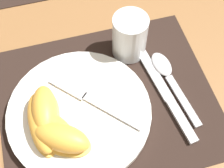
# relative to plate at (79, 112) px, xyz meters

# --- Properties ---
(ground_plane) EXTENTS (3.00, 3.00, 0.00)m
(ground_plane) POSITION_rel_plate_xyz_m (0.06, 0.02, -0.01)
(ground_plane) COLOR olive
(placemat) EXTENTS (0.40, 0.33, 0.00)m
(placemat) POSITION_rel_plate_xyz_m (0.06, 0.02, -0.01)
(placemat) COLOR black
(placemat) RESTS_ON ground_plane
(plate) EXTENTS (0.26, 0.26, 0.02)m
(plate) POSITION_rel_plate_xyz_m (0.00, 0.00, 0.00)
(plate) COLOR white
(plate) RESTS_ON placemat
(juice_glass) EXTENTS (0.07, 0.07, 0.09)m
(juice_glass) POSITION_rel_plate_xyz_m (0.13, 0.11, 0.03)
(juice_glass) COLOR silver
(juice_glass) RESTS_ON placemat
(knife) EXTENTS (0.05, 0.22, 0.01)m
(knife) POSITION_rel_plate_xyz_m (0.17, -0.00, -0.01)
(knife) COLOR #BCBCC1
(knife) RESTS_ON placemat
(spoon) EXTENTS (0.05, 0.17, 0.01)m
(spoon) POSITION_rel_plate_xyz_m (0.18, 0.04, -0.00)
(spoon) COLOR #BCBCC1
(spoon) RESTS_ON placemat
(fork) EXTENTS (0.15, 0.16, 0.00)m
(fork) POSITION_rel_plate_xyz_m (0.02, 0.02, 0.01)
(fork) COLOR #BCBCC1
(fork) RESTS_ON plate
(citrus_wedge_0) EXTENTS (0.06, 0.10, 0.04)m
(citrus_wedge_0) POSITION_rel_plate_xyz_m (-0.06, 0.01, 0.03)
(citrus_wedge_0) COLOR #F7C656
(citrus_wedge_0) RESTS_ON plate
(citrus_wedge_1) EXTENTS (0.05, 0.12, 0.03)m
(citrus_wedge_1) POSITION_rel_plate_xyz_m (-0.07, -0.01, 0.02)
(citrus_wedge_1) COLOR #F7C656
(citrus_wedge_1) RESTS_ON plate
(citrus_wedge_2) EXTENTS (0.10, 0.11, 0.03)m
(citrus_wedge_2) POSITION_rel_plate_xyz_m (-0.05, -0.03, 0.02)
(citrus_wedge_2) COLOR #F7C656
(citrus_wedge_2) RESTS_ON plate
(citrus_wedge_3) EXTENTS (0.11, 0.10, 0.04)m
(citrus_wedge_3) POSITION_rel_plate_xyz_m (-0.04, -0.05, 0.03)
(citrus_wedge_3) COLOR #F7C656
(citrus_wedge_3) RESTS_ON plate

